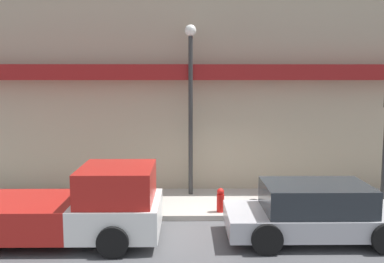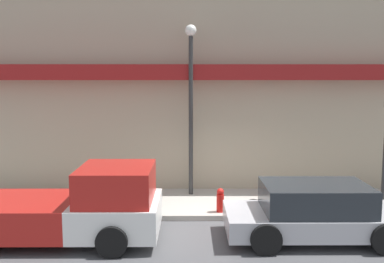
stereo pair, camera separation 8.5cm
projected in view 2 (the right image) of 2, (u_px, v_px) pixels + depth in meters
name	position (u px, v px, depth m)	size (l,w,h in m)	color
ground_plane	(215.00, 221.00, 11.80)	(80.00, 80.00, 0.00)	#4C4C4F
sidewalk	(212.00, 203.00, 13.23)	(36.00, 2.90, 0.15)	#ADA89E
building	(209.00, 45.00, 15.50)	(19.80, 3.80, 10.24)	tan
pickup_truck	(69.00, 208.00, 10.37)	(5.12, 2.31, 1.82)	white
parked_car	(315.00, 212.00, 10.41)	(4.34, 2.07, 1.38)	#ADADB2
fire_hydrant	(220.00, 200.00, 12.10)	(0.21, 0.21, 0.68)	red
street_lamp	(191.00, 90.00, 13.57)	(0.36, 0.36, 5.43)	#2D2D2D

